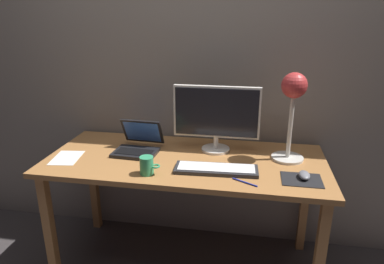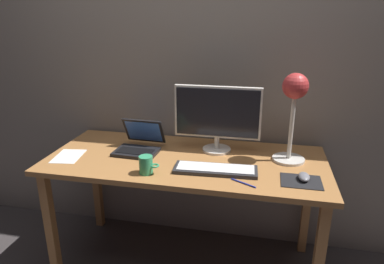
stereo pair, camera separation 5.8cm
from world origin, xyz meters
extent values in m
plane|color=#383333|center=(0.00, 0.00, 0.00)|extent=(4.80, 4.80, 0.00)
cube|color=gray|center=(0.00, 0.40, 1.30)|extent=(4.80, 0.06, 2.60)
cube|color=#A8703D|center=(0.00, 0.00, 0.72)|extent=(1.60, 0.70, 0.03)
cube|color=#A8703D|center=(-0.74, -0.29, 0.35)|extent=(0.05, 0.05, 0.71)
cube|color=#A8703D|center=(0.74, -0.29, 0.35)|extent=(0.05, 0.05, 0.71)
cube|color=#A8703D|center=(-0.74, 0.29, 0.35)|extent=(0.05, 0.05, 0.71)
cube|color=#A8703D|center=(0.74, 0.29, 0.35)|extent=(0.05, 0.05, 0.71)
cylinder|color=silver|center=(0.16, 0.15, 0.75)|extent=(0.17, 0.17, 0.01)
cylinder|color=silver|center=(0.16, 0.15, 0.79)|extent=(0.03, 0.03, 0.07)
cube|color=silver|center=(0.16, 0.15, 0.98)|extent=(0.51, 0.03, 0.31)
cube|color=black|center=(0.16, 0.13, 0.98)|extent=(0.49, 0.00, 0.28)
cube|color=#28282B|center=(0.19, -0.14, 0.75)|extent=(0.45, 0.16, 0.02)
cube|color=silver|center=(0.19, -0.14, 0.76)|extent=(0.41, 0.13, 0.01)
cube|color=black|center=(-0.30, 0.01, 0.75)|extent=(0.26, 0.19, 0.02)
cube|color=black|center=(-0.31, -0.01, 0.76)|extent=(0.22, 0.11, 0.00)
cube|color=black|center=(-0.30, 0.14, 0.84)|extent=(0.26, 0.10, 0.17)
cube|color=blue|center=(-0.30, 0.14, 0.84)|extent=(0.23, 0.09, 0.14)
cylinder|color=beige|center=(0.58, 0.09, 0.75)|extent=(0.18, 0.18, 0.01)
cylinder|color=silver|center=(0.58, 0.09, 0.95)|extent=(0.02, 0.02, 0.39)
sphere|color=#BF3333|center=(0.58, 0.09, 1.17)|extent=(0.14, 0.14, 0.14)
sphere|color=#FFEAB2|center=(0.58, 0.08, 1.13)|extent=(0.05, 0.05, 0.05)
cube|color=black|center=(0.63, -0.17, 0.74)|extent=(0.20, 0.16, 0.00)
ellipsoid|color=slate|center=(0.64, -0.15, 0.76)|extent=(0.06, 0.10, 0.03)
cylinder|color=#339966|center=(-0.16, -0.24, 0.79)|extent=(0.07, 0.07, 0.10)
torus|color=#339966|center=(-0.11, -0.24, 0.79)|extent=(0.05, 0.05, 0.01)
cube|color=white|center=(-0.68, -0.12, 0.74)|extent=(0.18, 0.23, 0.00)
cylinder|color=#2633A5|center=(0.35, -0.25, 0.74)|extent=(0.13, 0.07, 0.01)
camera|label=1|loc=(0.36, -1.82, 1.54)|focal=32.52mm
camera|label=2|loc=(0.42, -1.80, 1.54)|focal=32.52mm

